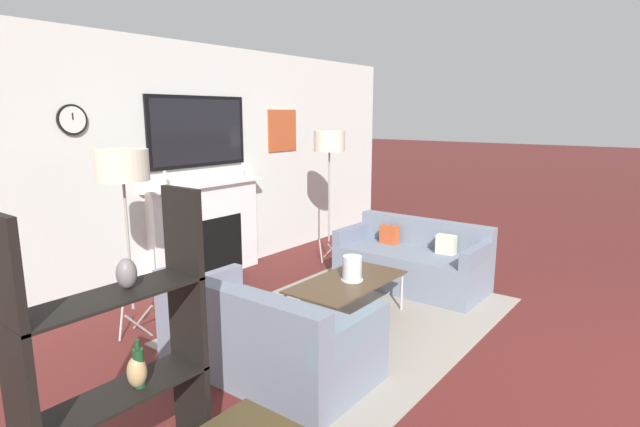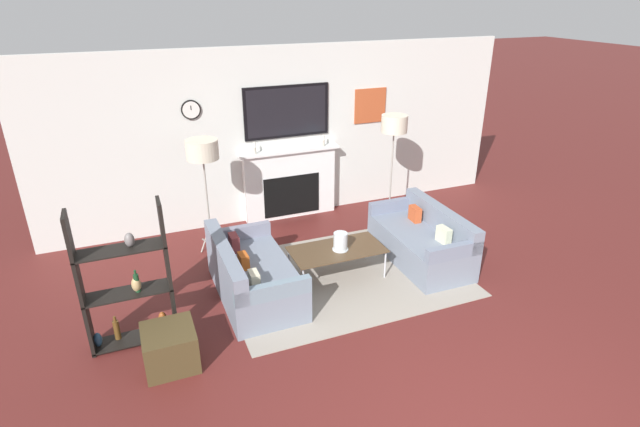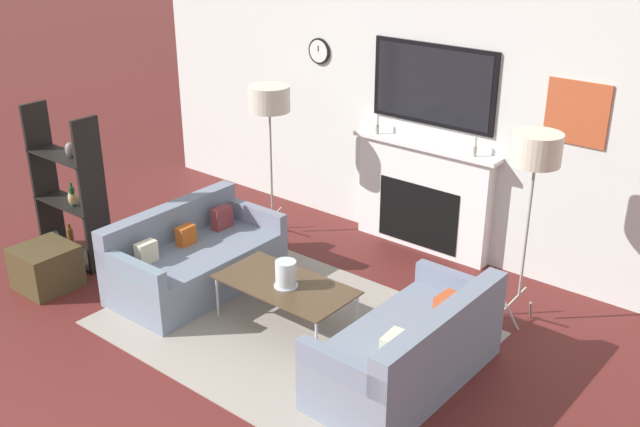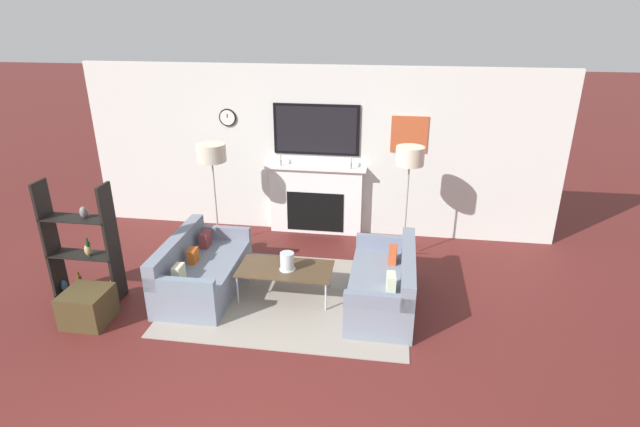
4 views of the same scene
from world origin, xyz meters
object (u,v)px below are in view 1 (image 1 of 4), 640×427
object	(u,v)px
couch_right	(412,263)
shelf_unit	(118,377)
couch_left	(264,338)
floor_lamp_right	(329,143)
hurricane_candle	(352,270)
coffee_table	(347,283)
floor_lamp_left	(122,167)

from	to	relation	value
couch_right	shelf_unit	size ratio (longest dim) A/B	1.05
couch_left	floor_lamp_right	world-z (taller)	floor_lamp_right
couch_right	hurricane_candle	bearing A→B (deg)	-179.68
couch_right	shelf_unit	distance (m)	3.81
couch_right	floor_lamp_right	distance (m)	1.88
couch_left	shelf_unit	world-z (taller)	shelf_unit
couch_right	floor_lamp_right	bearing A→B (deg)	79.72
couch_left	coffee_table	world-z (taller)	couch_left
couch_left	floor_lamp_left	xyz separation A→B (m)	(-0.24, 1.35, 1.22)
floor_lamp_left	couch_left	bearing A→B (deg)	-79.93
couch_right	hurricane_candle	xyz separation A→B (m)	(-1.23, -0.01, 0.23)
floor_lamp_left	shelf_unit	world-z (taller)	floor_lamp_left
couch_left	couch_right	xyz separation A→B (m)	(2.40, -0.00, 0.00)
couch_left	hurricane_candle	world-z (taller)	couch_left
couch_right	coffee_table	bearing A→B (deg)	179.03
coffee_table	floor_lamp_left	size ratio (longest dim) A/B	0.73
floor_lamp_right	shelf_unit	bearing A→B (deg)	-156.94
hurricane_candle	floor_lamp_right	bearing A→B (deg)	42.52
couch_right	shelf_unit	bearing A→B (deg)	-174.53
coffee_table	floor_lamp_right	size ratio (longest dim) A/B	0.70
floor_lamp_right	couch_right	bearing A→B (deg)	-100.28
couch_right	coffee_table	world-z (taller)	couch_right
hurricane_candle	floor_lamp_right	size ratio (longest dim) A/B	0.14
coffee_table	hurricane_candle	xyz separation A→B (m)	(0.03, -0.03, 0.13)
shelf_unit	hurricane_candle	bearing A→B (deg)	7.94
coffee_table	floor_lamp_right	distance (m)	2.33
couch_left	floor_lamp_right	xyz separation A→B (m)	(2.65, 1.35, 1.28)
hurricane_candle	floor_lamp_left	xyz separation A→B (m)	(-1.41, 1.36, 0.98)
hurricane_candle	floor_lamp_left	distance (m)	2.19
floor_lamp_left	floor_lamp_right	distance (m)	2.89
couch_left	coffee_table	xyz separation A→B (m)	(1.14, 0.02, 0.11)
shelf_unit	floor_lamp_left	bearing A→B (deg)	56.55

